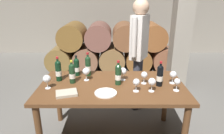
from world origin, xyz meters
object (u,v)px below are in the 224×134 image
at_px(wine_bottle_1, 88,66).
at_px(wine_glass_0, 86,72).
at_px(wine_glass_2, 47,79).
at_px(wine_glass_4, 152,82).
at_px(tasting_notebook, 67,93).
at_px(wine_glass_6, 144,75).
at_px(wine_bottle_0, 58,70).
at_px(wine_glass_5, 136,83).
at_px(wine_bottle_5, 72,73).
at_px(wine_bottle_2, 118,74).
at_px(sommelier_presenting, 139,46).
at_px(wine_glass_7, 123,71).
at_px(wine_glass_3, 173,75).
at_px(dining_table, 112,92).
at_px(wine_bottle_3, 77,67).
at_px(wine_bottle_4, 160,75).
at_px(serving_plate, 106,93).
at_px(wine_glass_1, 177,82).

xyz_separation_m(wine_bottle_1, wine_glass_0, (-0.01, -0.16, -0.02)).
xyz_separation_m(wine_glass_2, wine_glass_4, (1.16, -0.08, -0.00)).
distance_m(wine_glass_0, tasting_notebook, 0.42).
relative_size(wine_bottle_1, wine_glass_2, 1.94).
bearing_deg(wine_glass_0, wine_glass_6, -7.99).
relative_size(wine_bottle_0, wine_glass_6, 2.03).
distance_m(wine_glass_0, wine_glass_5, 0.65).
bearing_deg(wine_bottle_5, wine_glass_4, -14.25).
height_order(wine_bottle_2, sommelier_presenting, sommelier_presenting).
bearing_deg(wine_glass_7, wine_bottle_1, 161.00).
bearing_deg(wine_bottle_1, wine_bottle_0, -154.24).
relative_size(wine_glass_3, wine_glass_4, 0.98).
xyz_separation_m(dining_table, wine_bottle_1, (-0.31, 0.29, 0.23)).
xyz_separation_m(wine_bottle_3, wine_glass_5, (0.72, -0.47, -0.01)).
relative_size(wine_glass_5, wine_glass_6, 0.99).
bearing_deg(wine_glass_2, wine_glass_0, 28.96).
relative_size(wine_bottle_4, wine_glass_6, 1.98).
height_order(wine_bottle_0, wine_bottle_1, wine_bottle_1).
bearing_deg(wine_glass_3, serving_plate, -161.58).
distance_m(wine_bottle_3, tasting_notebook, 0.55).
distance_m(dining_table, wine_bottle_1, 0.48).
height_order(wine_bottle_1, wine_glass_2, wine_bottle_1).
xyz_separation_m(wine_glass_3, tasting_notebook, (-1.20, -0.28, -0.10)).
relative_size(wine_bottle_2, serving_plate, 1.23).
distance_m(wine_glass_2, sommelier_presenting, 1.42).
bearing_deg(wine_glass_0, wine_glass_5, -27.61).
bearing_deg(wine_glass_2, wine_glass_7, 15.14).
bearing_deg(serving_plate, sommelier_presenting, 64.16).
relative_size(wine_bottle_3, wine_glass_5, 1.82).
height_order(wine_bottle_4, wine_glass_1, wine_bottle_4).
height_order(wine_bottle_1, wine_glass_4, wine_bottle_1).
bearing_deg(dining_table, wine_glass_0, 157.25).
bearing_deg(wine_bottle_5, wine_bottle_4, -4.57).
xyz_separation_m(wine_bottle_4, tasting_notebook, (-1.03, -0.22, -0.11)).
bearing_deg(wine_glass_3, wine_glass_6, -178.92).
bearing_deg(sommelier_presenting, tasting_notebook, -131.72).
bearing_deg(wine_bottle_2, wine_glass_0, 163.26).
bearing_deg(wine_glass_2, wine_bottle_1, 42.97).
distance_m(wine_bottle_1, wine_glass_0, 0.16).
xyz_separation_m(wine_bottle_1, wine_glass_3, (1.03, -0.25, -0.02)).
xyz_separation_m(wine_glass_4, serving_plate, (-0.50, -0.05, -0.10)).
bearing_deg(wine_bottle_0, wine_glass_1, -11.68).
bearing_deg(wine_glass_6, wine_glass_3, 1.08).
height_order(dining_table, wine_glass_6, wine_glass_6).
bearing_deg(wine_glass_4, tasting_notebook, -175.45).
height_order(wine_bottle_3, wine_glass_2, wine_bottle_3).
relative_size(wine_bottle_3, wine_glass_1, 1.88).
bearing_deg(wine_glass_7, wine_bottle_2, -116.99).
bearing_deg(wine_glass_5, wine_glass_7, 112.31).
bearing_deg(wine_glass_5, wine_glass_1, 2.17).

